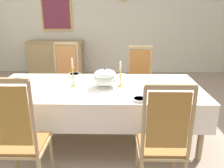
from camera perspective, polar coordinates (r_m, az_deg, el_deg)
name	(u,v)px	position (r m, az deg, el deg)	size (l,w,h in m)	color
ground	(99,128)	(3.45, -3.24, -11.11)	(6.83, 6.28, 0.04)	tan
back_wall	(107,14)	(6.17, -1.31, 17.38)	(6.83, 0.08, 3.13)	beige
dining_table	(97,92)	(2.91, -3.87, -1.94)	(2.65, 1.14, 0.74)	#A38256
tablecloth	(97,92)	(2.91, -3.86, -2.17)	(2.67, 1.16, 0.36)	white
chair_south_a	(19,137)	(2.22, -22.65, -12.47)	(0.44, 0.42, 1.18)	#9D9251
chair_north_a	(66,76)	(3.95, -11.70, 1.91)	(0.44, 0.42, 1.15)	#997F65
chair_south_b	(163,140)	(2.10, 12.84, -13.79)	(0.44, 0.42, 1.14)	tan
chair_north_b	(140,78)	(3.88, 7.23, 1.54)	(0.44, 0.42, 1.09)	#9B855A
soup_tureen	(105,78)	(2.84, -1.80, 1.64)	(0.31, 0.31, 0.24)	white
candlestick_west	(73,75)	(2.88, -9.96, 2.29)	(0.07, 0.07, 0.37)	gold
candlestick_east	(120,77)	(2.83, 2.14, 1.87)	(0.07, 0.07, 0.33)	gold
bowl_near_left	(74,75)	(3.35, -9.61, 2.34)	(0.17, 0.17, 0.04)	white
bowl_near_right	(1,97)	(2.75, -26.43, -2.95)	(0.19, 0.19, 0.04)	white
bowl_far_left	(122,75)	(3.32, 2.55, 2.27)	(0.14, 0.14, 0.03)	white
bowl_far_right	(140,99)	(2.44, 7.11, -3.89)	(0.16, 0.16, 0.03)	white
spoon_primary	(67,76)	(3.40, -11.40, 2.14)	(0.04, 0.18, 0.01)	gold
sideboard	(56,58)	(6.19, -14.05, 6.48)	(1.44, 0.48, 0.90)	tan
framed_painting	(56,9)	(6.30, -14.10, 18.14)	(0.80, 0.05, 1.10)	#D1B251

